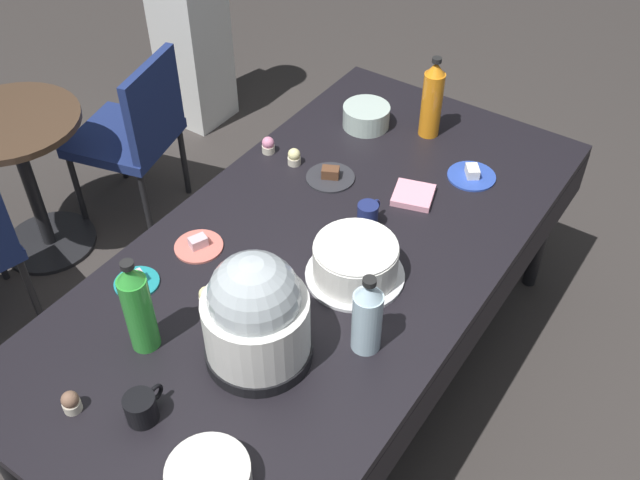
# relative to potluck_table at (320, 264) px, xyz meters

# --- Properties ---
(ground) EXTENTS (9.00, 9.00, 0.00)m
(ground) POSITION_rel_potluck_table_xyz_m (0.00, 0.00, -0.69)
(ground) COLOR #383330
(potluck_table) EXTENTS (2.20, 1.10, 0.75)m
(potluck_table) POSITION_rel_potluck_table_xyz_m (0.00, 0.00, 0.00)
(potluck_table) COLOR black
(potluck_table) RESTS_ON ground
(frosted_layer_cake) EXTENTS (0.32, 0.32, 0.13)m
(frosted_layer_cake) POSITION_rel_potluck_table_xyz_m (-0.03, -0.16, 0.13)
(frosted_layer_cake) COLOR silver
(frosted_layer_cake) RESTS_ON potluck_table
(slow_cooker) EXTENTS (0.31, 0.31, 0.37)m
(slow_cooker) POSITION_rel_potluck_table_xyz_m (-0.46, -0.10, 0.23)
(slow_cooker) COLOR black
(slow_cooker) RESTS_ON potluck_table
(glass_salad_bowl) EXTENTS (0.19, 0.19, 0.09)m
(glass_salad_bowl) POSITION_rel_potluck_table_xyz_m (0.72, 0.26, 0.11)
(glass_salad_bowl) COLOR #B2C6BC
(glass_salad_bowl) RESTS_ON potluck_table
(ceramic_snack_bowl) EXTENTS (0.21, 0.21, 0.08)m
(ceramic_snack_bowl) POSITION_rel_potluck_table_xyz_m (-0.85, -0.25, 0.10)
(ceramic_snack_bowl) COLOR silver
(ceramic_snack_bowl) RESTS_ON potluck_table
(dessert_plate_charcoal) EXTENTS (0.18, 0.18, 0.05)m
(dessert_plate_charcoal) POSITION_rel_potluck_table_xyz_m (0.35, 0.19, 0.07)
(dessert_plate_charcoal) COLOR #2D2D33
(dessert_plate_charcoal) RESTS_ON potluck_table
(dessert_plate_cobalt) EXTENTS (0.18, 0.18, 0.04)m
(dessert_plate_cobalt) POSITION_rel_potluck_table_xyz_m (0.65, -0.24, 0.07)
(dessert_plate_cobalt) COLOR #2D4CB2
(dessert_plate_cobalt) RESTS_ON potluck_table
(dessert_plate_coral) EXTENTS (0.16, 0.16, 0.04)m
(dessert_plate_coral) POSITION_rel_potluck_table_xyz_m (-0.21, 0.35, 0.07)
(dessert_plate_coral) COLOR #E07266
(dessert_plate_coral) RESTS_ON potluck_table
(dessert_plate_teal) EXTENTS (0.14, 0.14, 0.04)m
(dessert_plate_teal) POSITION_rel_potluck_table_xyz_m (-0.45, 0.40, 0.07)
(dessert_plate_teal) COLOR teal
(dessert_plate_teal) RESTS_ON potluck_table
(cupcake_rose) EXTENTS (0.05, 0.05, 0.07)m
(cupcake_rose) POSITION_rel_potluck_table_xyz_m (-0.89, 0.20, 0.09)
(cupcake_rose) COLOR beige
(cupcake_rose) RESTS_ON potluck_table
(cupcake_berry) EXTENTS (0.05, 0.05, 0.07)m
(cupcake_berry) POSITION_rel_potluck_table_xyz_m (-0.39, 0.15, 0.09)
(cupcake_berry) COLOR beige
(cupcake_berry) RESTS_ON potluck_table
(cupcake_cocoa) EXTENTS (0.05, 0.05, 0.07)m
(cupcake_cocoa) POSITION_rel_potluck_table_xyz_m (0.34, 0.35, 0.09)
(cupcake_cocoa) COLOR beige
(cupcake_cocoa) RESTS_ON potluck_table
(cupcake_lemon) EXTENTS (0.05, 0.05, 0.07)m
(cupcake_lemon) POSITION_rel_potluck_table_xyz_m (0.35, 0.48, 0.09)
(cupcake_lemon) COLOR beige
(cupcake_lemon) RESTS_ON potluck_table
(soda_bottle_lime_soda) EXTENTS (0.08, 0.08, 0.33)m
(soda_bottle_lime_soda) POSITION_rel_potluck_table_xyz_m (-0.61, 0.20, 0.22)
(soda_bottle_lime_soda) COLOR green
(soda_bottle_lime_soda) RESTS_ON potluck_table
(soda_bottle_water) EXTENTS (0.09, 0.09, 0.28)m
(soda_bottle_water) POSITION_rel_potluck_table_xyz_m (-0.25, -0.33, 0.19)
(soda_bottle_water) COLOR silver
(soda_bottle_water) RESTS_ON potluck_table
(soda_bottle_orange_juice) EXTENTS (0.08, 0.08, 0.34)m
(soda_bottle_orange_juice) POSITION_rel_potluck_table_xyz_m (0.81, 0.03, 0.22)
(soda_bottle_orange_juice) COLOR orange
(soda_bottle_orange_juice) RESTS_ON potluck_table
(coffee_mug_navy) EXTENTS (0.11, 0.07, 0.09)m
(coffee_mug_navy) POSITION_rel_potluck_table_xyz_m (0.20, -0.06, 0.11)
(coffee_mug_navy) COLOR navy
(coffee_mug_navy) RESTS_ON potluck_table
(coffee_mug_black) EXTENTS (0.13, 0.09, 0.08)m
(coffee_mug_black) POSITION_rel_potluck_table_xyz_m (-0.80, 0.03, 0.10)
(coffee_mug_black) COLOR black
(coffee_mug_black) RESTS_ON potluck_table
(paper_napkin_stack) EXTENTS (0.17, 0.17, 0.02)m
(paper_napkin_stack) POSITION_rel_potluck_table_xyz_m (0.42, -0.12, 0.07)
(paper_napkin_stack) COLOR pink
(paper_napkin_stack) RESTS_ON potluck_table
(maroon_chair_right) EXTENTS (0.54, 0.54, 0.85)m
(maroon_chair_right) POSITION_rel_potluck_table_xyz_m (0.42, 1.33, -0.20)
(maroon_chair_right) COLOR navy
(maroon_chair_right) RESTS_ON ground
(round_cafe_table) EXTENTS (0.60, 0.60, 0.72)m
(round_cafe_table) POSITION_rel_potluck_table_xyz_m (-0.05, 1.56, -0.19)
(round_cafe_table) COLOR #473323
(round_cafe_table) RESTS_ON ground
(water_cooler) EXTENTS (0.32, 0.32, 1.24)m
(water_cooler) POSITION_rel_potluck_table_xyz_m (1.22, 1.69, -0.10)
(water_cooler) COLOR silver
(water_cooler) RESTS_ON ground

